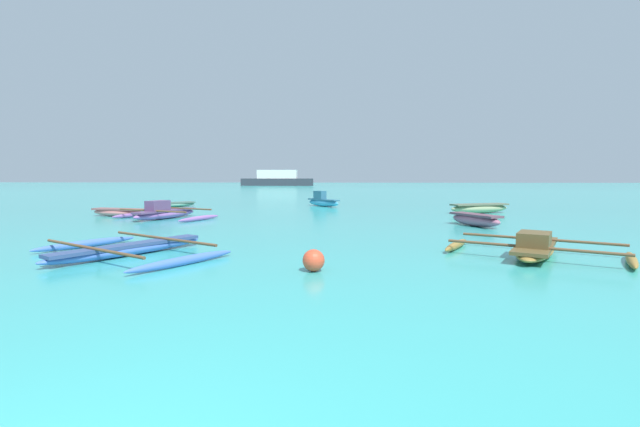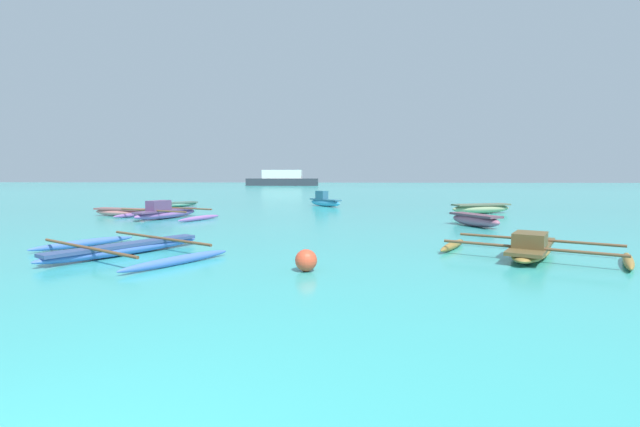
{
  "view_description": "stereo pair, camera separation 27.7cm",
  "coord_description": "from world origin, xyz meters",
  "px_view_note": "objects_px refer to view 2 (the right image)",
  "views": [
    {
      "loc": [
        1.81,
        -1.56,
        1.94
      ],
      "look_at": [
        0.88,
        17.48,
        0.25
      ],
      "focal_mm": 24.0,
      "sensor_mm": 36.0,
      "label": 1
    },
    {
      "loc": [
        2.09,
        -1.54,
        1.94
      ],
      "look_at": [
        0.88,
        17.48,
        0.25
      ],
      "focal_mm": 24.0,
      "sensor_mm": 36.0,
      "label": 2
    }
  ],
  "objects_px": {
    "moored_boat_0": "(532,248)",
    "moored_boat_4": "(165,213)",
    "moored_boat_5": "(126,249)",
    "moored_boat_7": "(120,212)",
    "moored_boat_2": "(481,208)",
    "moored_boat_3": "(475,220)",
    "mooring_buoy_1": "(306,260)",
    "moored_boat_6": "(325,201)",
    "moored_boat_1": "(176,204)",
    "distant_ferry": "(282,179)"
  },
  "relations": [
    {
      "from": "moored_boat_2",
      "to": "moored_boat_4",
      "type": "relative_size",
      "value": 0.73
    },
    {
      "from": "moored_boat_6",
      "to": "moored_boat_1",
      "type": "bearing_deg",
      "value": -124.6
    },
    {
      "from": "distant_ferry",
      "to": "moored_boat_6",
      "type": "bearing_deg",
      "value": -78.68
    },
    {
      "from": "moored_boat_2",
      "to": "moored_boat_4",
      "type": "bearing_deg",
      "value": 173.35
    },
    {
      "from": "moored_boat_2",
      "to": "moored_boat_4",
      "type": "xyz_separation_m",
      "value": [
        -15.13,
        -3.65,
        0.0
      ]
    },
    {
      "from": "moored_boat_4",
      "to": "moored_boat_5",
      "type": "height_order",
      "value": "moored_boat_4"
    },
    {
      "from": "moored_boat_5",
      "to": "moored_boat_6",
      "type": "distance_m",
      "value": 17.42
    },
    {
      "from": "moored_boat_1",
      "to": "moored_boat_6",
      "type": "bearing_deg",
      "value": -42.47
    },
    {
      "from": "moored_boat_1",
      "to": "moored_boat_7",
      "type": "distance_m",
      "value": 6.19
    },
    {
      "from": "moored_boat_5",
      "to": "moored_boat_6",
      "type": "bearing_deg",
      "value": 18.58
    },
    {
      "from": "moored_boat_4",
      "to": "moored_boat_2",
      "type": "bearing_deg",
      "value": -54.11
    },
    {
      "from": "moored_boat_0",
      "to": "moored_boat_7",
      "type": "bearing_deg",
      "value": 87.94
    },
    {
      "from": "moored_boat_7",
      "to": "mooring_buoy_1",
      "type": "relative_size",
      "value": 6.4
    },
    {
      "from": "moored_boat_3",
      "to": "moored_boat_6",
      "type": "xyz_separation_m",
      "value": [
        -6.33,
        10.39,
        0.08
      ]
    },
    {
      "from": "moored_boat_4",
      "to": "moored_boat_7",
      "type": "bearing_deg",
      "value": 91.42
    },
    {
      "from": "moored_boat_3",
      "to": "mooring_buoy_1",
      "type": "relative_size",
      "value": 5.39
    },
    {
      "from": "moored_boat_1",
      "to": "moored_boat_2",
      "type": "relative_size",
      "value": 0.78
    },
    {
      "from": "moored_boat_0",
      "to": "distant_ferry",
      "type": "xyz_separation_m",
      "value": [
        -17.13,
        73.02,
        1.04
      ]
    },
    {
      "from": "moored_boat_0",
      "to": "mooring_buoy_1",
      "type": "xyz_separation_m",
      "value": [
        -5.24,
        -1.89,
        0.02
      ]
    },
    {
      "from": "moored_boat_0",
      "to": "moored_boat_3",
      "type": "bearing_deg",
      "value": 24.99
    },
    {
      "from": "moored_boat_1",
      "to": "moored_boat_2",
      "type": "height_order",
      "value": "moored_boat_2"
    },
    {
      "from": "moored_boat_2",
      "to": "moored_boat_4",
      "type": "height_order",
      "value": "moored_boat_4"
    },
    {
      "from": "moored_boat_7",
      "to": "moored_boat_4",
      "type": "bearing_deg",
      "value": -7.03
    },
    {
      "from": "moored_boat_5",
      "to": "moored_boat_7",
      "type": "xyz_separation_m",
      "value": [
        -5.48,
        9.77,
        0.06
      ]
    },
    {
      "from": "moored_boat_0",
      "to": "moored_boat_2",
      "type": "height_order",
      "value": "moored_boat_0"
    },
    {
      "from": "moored_boat_3",
      "to": "moored_boat_4",
      "type": "xyz_separation_m",
      "value": [
        -13.13,
        2.17,
        0.01
      ]
    },
    {
      "from": "moored_boat_0",
      "to": "moored_boat_4",
      "type": "distance_m",
      "value": 15.17
    },
    {
      "from": "moored_boat_2",
      "to": "distant_ferry",
      "type": "relative_size",
      "value": 0.25
    },
    {
      "from": "moored_boat_3",
      "to": "moored_boat_6",
      "type": "distance_m",
      "value": 12.16
    },
    {
      "from": "moored_boat_2",
      "to": "moored_boat_3",
      "type": "bearing_deg",
      "value": -129.15
    },
    {
      "from": "moored_boat_5",
      "to": "moored_boat_1",
      "type": "bearing_deg",
      "value": 50.09
    },
    {
      "from": "moored_boat_1",
      "to": "moored_boat_5",
      "type": "xyz_separation_m",
      "value": [
        5.26,
        -15.96,
        -0.01
      ]
    },
    {
      "from": "moored_boat_4",
      "to": "moored_boat_1",
      "type": "bearing_deg",
      "value": 41.16
    },
    {
      "from": "moored_boat_0",
      "to": "moored_boat_7",
      "type": "height_order",
      "value": "moored_boat_0"
    },
    {
      "from": "moored_boat_4",
      "to": "moored_boat_6",
      "type": "xyz_separation_m",
      "value": [
        6.8,
        8.21,
        0.07
      ]
    },
    {
      "from": "moored_boat_0",
      "to": "moored_boat_5",
      "type": "relative_size",
      "value": 0.87
    },
    {
      "from": "moored_boat_1",
      "to": "moored_boat_7",
      "type": "relative_size",
      "value": 0.93
    },
    {
      "from": "moored_boat_1",
      "to": "moored_boat_4",
      "type": "xyz_separation_m",
      "value": [
        2.46,
        -7.21,
        0.11
      ]
    },
    {
      "from": "moored_boat_5",
      "to": "moored_boat_6",
      "type": "xyz_separation_m",
      "value": [
        4.0,
        16.96,
        0.19
      ]
    },
    {
      "from": "moored_boat_2",
      "to": "mooring_buoy_1",
      "type": "relative_size",
      "value": 7.59
    },
    {
      "from": "moored_boat_0",
      "to": "mooring_buoy_1",
      "type": "height_order",
      "value": "moored_boat_0"
    },
    {
      "from": "moored_boat_5",
      "to": "moored_boat_7",
      "type": "distance_m",
      "value": 11.2
    },
    {
      "from": "moored_boat_0",
      "to": "moored_boat_6",
      "type": "relative_size",
      "value": 1.76
    },
    {
      "from": "moored_boat_1",
      "to": "moored_boat_5",
      "type": "distance_m",
      "value": 16.8
    },
    {
      "from": "moored_boat_4",
      "to": "moored_boat_3",
      "type": "bearing_deg",
      "value": -77.08
    },
    {
      "from": "moored_boat_1",
      "to": "distant_ferry",
      "type": "bearing_deg",
      "value": 43.4
    },
    {
      "from": "moored_boat_3",
      "to": "moored_boat_1",
      "type": "bearing_deg",
      "value": -147.5
    },
    {
      "from": "moored_boat_7",
      "to": "moored_boat_2",
      "type": "bearing_deg",
      "value": 22.27
    },
    {
      "from": "moored_boat_3",
      "to": "distant_ferry",
      "type": "relative_size",
      "value": 0.18
    },
    {
      "from": "moored_boat_1",
      "to": "moored_boat_4",
      "type": "bearing_deg",
      "value": -119.8
    }
  ]
}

